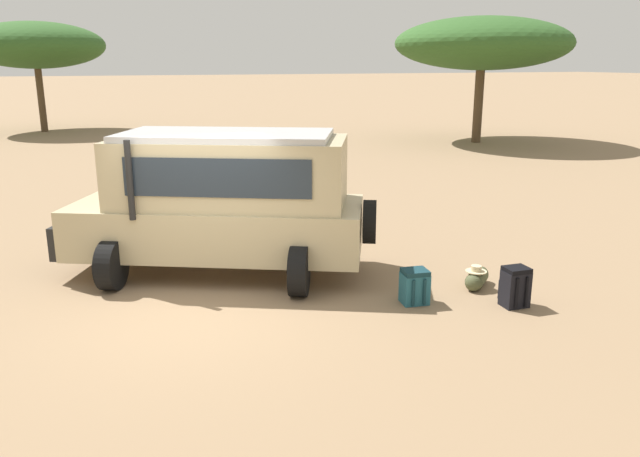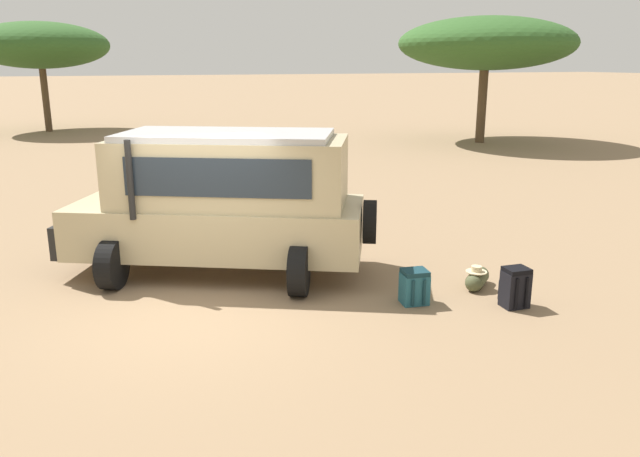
# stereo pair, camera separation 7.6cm
# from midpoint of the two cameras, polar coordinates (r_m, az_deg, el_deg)

# --- Properties ---
(ground_plane) EXTENTS (320.00, 320.00, 0.00)m
(ground_plane) POSITION_cam_midpoint_polar(r_m,az_deg,el_deg) (9.54, -10.74, -7.19)
(ground_plane) COLOR #8C7051
(safari_vehicle) EXTENTS (5.34, 3.95, 2.44)m
(safari_vehicle) POSITION_cam_midpoint_polar(r_m,az_deg,el_deg) (10.70, -8.60, 2.61)
(safari_vehicle) COLOR tan
(safari_vehicle) RESTS_ON ground_plane
(backpack_beside_front_wheel) EXTENTS (0.44, 0.47, 0.53)m
(backpack_beside_front_wheel) POSITION_cam_midpoint_polar(r_m,az_deg,el_deg) (9.60, 8.82, -5.29)
(backpack_beside_front_wheel) COLOR #235B6B
(backpack_beside_front_wheel) RESTS_ON ground_plane
(backpack_cluster_center) EXTENTS (0.39, 0.43, 0.61)m
(backpack_cluster_center) POSITION_cam_midpoint_polar(r_m,az_deg,el_deg) (9.80, 17.59, -5.17)
(backpack_cluster_center) COLOR black
(backpack_cluster_center) RESTS_ON ground_plane
(duffel_bag_low_black_case) EXTENTS (0.62, 0.58, 0.39)m
(duffel_bag_low_black_case) POSITION_cam_midpoint_polar(r_m,az_deg,el_deg) (10.50, 14.37, -4.43)
(duffel_bag_low_black_case) COLOR #4C5133
(duffel_bag_low_black_case) RESTS_ON ground_plane
(acacia_tree_right_mid) EXTENTS (6.82, 6.77, 5.50)m
(acacia_tree_right_mid) POSITION_cam_midpoint_polar(r_m,az_deg,el_deg) (35.81, -24.19, 15.03)
(acacia_tree_right_mid) COLOR brown
(acacia_tree_right_mid) RESTS_ON ground_plane
(acacia_tree_far_right) EXTENTS (7.56, 7.82, 5.45)m
(acacia_tree_far_right) POSITION_cam_midpoint_polar(r_m,az_deg,el_deg) (29.24, 15.01, 16.01)
(acacia_tree_far_right) COLOR brown
(acacia_tree_far_right) RESTS_ON ground_plane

